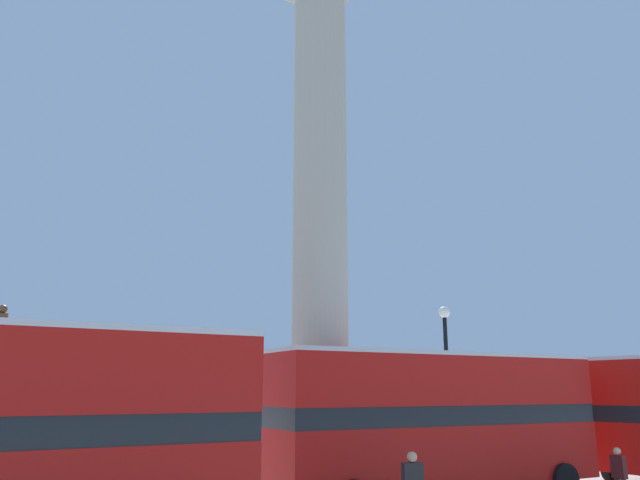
% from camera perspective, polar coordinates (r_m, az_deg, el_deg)
% --- Properties ---
extents(monument_column, '(6.27, 6.27, 20.06)m').
position_cam_1_polar(monument_column, '(21.37, -0.00, -6.70)').
color(monument_column, '#ADA593').
rests_on(monument_column, ground_plane).
extents(bus_c, '(10.86, 3.55, 4.26)m').
position_cam_1_polar(bus_c, '(19.71, 10.64, -15.67)').
color(bus_c, '#B7140F').
rests_on(bus_c, ground_plane).
extents(street_lamp, '(0.40, 0.40, 5.96)m').
position_cam_1_polar(street_lamp, '(21.81, 11.61, -13.17)').
color(street_lamp, black).
rests_on(street_lamp, ground_plane).
extents(pedestrian_near_lamp, '(0.22, 0.44, 1.60)m').
position_cam_1_polar(pedestrian_near_lamp, '(20.28, 25.70, -18.78)').
color(pedestrian_near_lamp, '#28282D').
rests_on(pedestrian_near_lamp, ground_plane).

